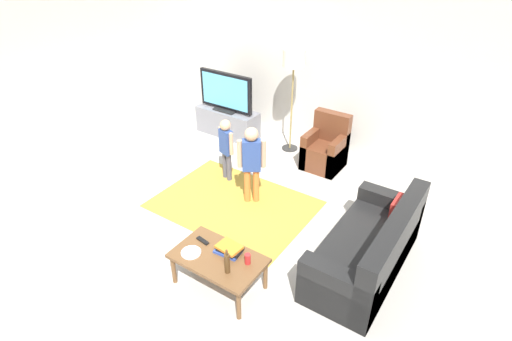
# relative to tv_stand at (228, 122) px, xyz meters

# --- Properties ---
(ground) EXTENTS (7.80, 7.80, 0.00)m
(ground) POSITION_rel_tv_stand_xyz_m (1.79, -2.30, -0.24)
(ground) COLOR #B2ADA3
(wall_back) EXTENTS (6.00, 0.12, 2.70)m
(wall_back) POSITION_rel_tv_stand_xyz_m (1.79, 0.70, 1.11)
(wall_back) COLOR silver
(wall_back) RESTS_ON ground
(wall_left) EXTENTS (0.12, 6.00, 2.70)m
(wall_left) POSITION_rel_tv_stand_xyz_m (-1.21, -2.30, 1.11)
(wall_left) COLOR silver
(wall_left) RESTS_ON ground
(area_rug) EXTENTS (2.20, 1.60, 0.01)m
(area_rug) POSITION_rel_tv_stand_xyz_m (1.45, -1.77, -0.24)
(area_rug) COLOR #B28C33
(area_rug) RESTS_ON ground
(tv_stand) EXTENTS (1.20, 0.44, 0.50)m
(tv_stand) POSITION_rel_tv_stand_xyz_m (0.00, 0.00, 0.00)
(tv_stand) COLOR slate
(tv_stand) RESTS_ON ground
(tv) EXTENTS (1.10, 0.28, 0.71)m
(tv) POSITION_rel_tv_stand_xyz_m (0.00, -0.02, 0.60)
(tv) COLOR black
(tv) RESTS_ON tv_stand
(couch) EXTENTS (0.80, 1.80, 0.86)m
(couch) POSITION_rel_tv_stand_xyz_m (3.54, -1.94, 0.05)
(couch) COLOR black
(couch) RESTS_ON ground
(armchair) EXTENTS (0.60, 0.60, 0.90)m
(armchair) POSITION_rel_tv_stand_xyz_m (2.05, -0.04, 0.05)
(armchair) COLOR brown
(armchair) RESTS_ON ground
(floor_lamp) EXTENTS (0.36, 0.36, 1.78)m
(floor_lamp) POSITION_rel_tv_stand_xyz_m (1.27, 0.15, 1.30)
(floor_lamp) COLOR #262626
(floor_lamp) RESTS_ON ground
(child_near_tv) EXTENTS (0.33, 0.18, 1.01)m
(child_near_tv) POSITION_rel_tv_stand_xyz_m (0.95, -1.26, 0.36)
(child_near_tv) COLOR #4C4C59
(child_near_tv) RESTS_ON ground
(child_center) EXTENTS (0.34, 0.26, 1.18)m
(child_center) POSITION_rel_tv_stand_xyz_m (1.61, -1.55, 0.46)
(child_center) COLOR orange
(child_center) RESTS_ON ground
(coffee_table) EXTENTS (1.00, 0.60, 0.42)m
(coffee_table) POSITION_rel_tv_stand_xyz_m (2.24, -3.10, 0.13)
(coffee_table) COLOR brown
(coffee_table) RESTS_ON ground
(book_stack) EXTENTS (0.30, 0.22, 0.10)m
(book_stack) POSITION_rel_tv_stand_xyz_m (2.29, -2.98, 0.23)
(book_stack) COLOR #334CA5
(book_stack) RESTS_ON coffee_table
(bottle) EXTENTS (0.06, 0.06, 0.30)m
(bottle) POSITION_rel_tv_stand_xyz_m (2.46, -3.22, 0.30)
(bottle) COLOR #4C3319
(bottle) RESTS_ON coffee_table
(tv_remote) EXTENTS (0.18, 0.07, 0.02)m
(tv_remote) POSITION_rel_tv_stand_xyz_m (1.94, -3.00, 0.19)
(tv_remote) COLOR black
(tv_remote) RESTS_ON coffee_table
(soda_can) EXTENTS (0.07, 0.07, 0.12)m
(soda_can) POSITION_rel_tv_stand_xyz_m (2.56, -3.00, 0.24)
(soda_can) COLOR red
(soda_can) RESTS_ON coffee_table
(plate) EXTENTS (0.22, 0.22, 0.02)m
(plate) POSITION_rel_tv_stand_xyz_m (1.96, -3.22, 0.18)
(plate) COLOR white
(plate) RESTS_ON coffee_table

